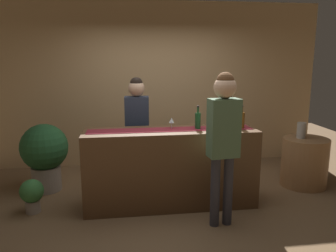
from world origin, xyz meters
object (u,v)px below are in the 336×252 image
object	(u,v)px
wine_glass_near_customer	(221,122)
potted_plant_small	(32,194)
wine_bottle_green	(198,120)
vase_on_side_table	(301,130)
wine_glass_mid_counter	(172,121)
wine_bottle_amber	(242,120)
round_side_table	(304,162)
bartender	(137,122)
customer_sipping	(224,132)
potted_plant_tall	(45,153)

from	to	relation	value
wine_glass_near_customer	potted_plant_small	size ratio (longest dim) A/B	0.33
wine_bottle_green	vase_on_side_table	bearing A→B (deg)	14.21
wine_bottle_green	wine_glass_near_customer	bearing A→B (deg)	-22.76
wine_glass_mid_counter	vase_on_side_table	distance (m)	2.08
wine_bottle_amber	round_side_table	world-z (taller)	wine_bottle_amber
wine_glass_near_customer	bartender	world-z (taller)	bartender
customer_sipping	potted_plant_small	size ratio (longest dim) A/B	4.11
wine_glass_near_customer	wine_bottle_green	bearing A→B (deg)	157.24
round_side_table	vase_on_side_table	world-z (taller)	vase_on_side_table
wine_bottle_green	round_side_table	world-z (taller)	wine_bottle_green
round_side_table	potted_plant_small	world-z (taller)	round_side_table
customer_sipping	vase_on_side_table	bearing A→B (deg)	28.42
potted_plant_small	round_side_table	bearing A→B (deg)	5.69
bartender	potted_plant_tall	distance (m)	1.43
bartender	wine_bottle_green	bearing A→B (deg)	145.87
potted_plant_tall	customer_sipping	bearing A→B (deg)	-31.56
customer_sipping	potted_plant_small	xyz separation A→B (m)	(-2.27, 0.64, -0.87)
bartender	round_side_table	size ratio (longest dim) A/B	2.25
customer_sipping	potted_plant_small	world-z (taller)	customer_sipping
customer_sipping	potted_plant_tall	world-z (taller)	customer_sipping
round_side_table	potted_plant_small	size ratio (longest dim) A/B	1.70
vase_on_side_table	wine_glass_mid_counter	bearing A→B (deg)	-169.71
wine_glass_mid_counter	potted_plant_tall	world-z (taller)	wine_glass_mid_counter
customer_sipping	round_side_table	distance (m)	2.06
wine_glass_near_customer	vase_on_side_table	xyz separation A→B (m)	(1.42, 0.55, -0.27)
vase_on_side_table	customer_sipping	bearing A→B (deg)	-145.57
wine_bottle_amber	wine_glass_near_customer	size ratio (longest dim) A/B	2.10
bartender	potted_plant_small	size ratio (longest dim) A/B	3.83
customer_sipping	vase_on_side_table	size ratio (longest dim) A/B	7.43
bartender	customer_sipping	distance (m)	1.51
wine_bottle_green	bartender	xyz separation A→B (m)	(-0.76, 0.58, -0.11)
round_side_table	potted_plant_small	distance (m)	3.92
wine_bottle_amber	vase_on_side_table	size ratio (longest dim) A/B	1.26
round_side_table	wine_glass_near_customer	bearing A→B (deg)	-161.06
bartender	round_side_table	xyz separation A→B (m)	(2.53, -0.18, -0.66)
wine_bottle_green	round_side_table	xyz separation A→B (m)	(1.77, 0.40, -0.77)
vase_on_side_table	potted_plant_small	distance (m)	3.89
wine_glass_mid_counter	vase_on_side_table	bearing A→B (deg)	10.29
potted_plant_tall	wine_glass_near_customer	bearing A→B (deg)	-20.03
bartender	potted_plant_tall	world-z (taller)	bartender
wine_glass_mid_counter	round_side_table	distance (m)	2.26
wine_bottle_amber	wine_glass_near_customer	world-z (taller)	wine_bottle_amber
bartender	round_side_table	distance (m)	2.62
customer_sipping	wine_glass_mid_counter	bearing A→B (deg)	118.88
wine_glass_mid_counter	vase_on_side_table	xyz separation A→B (m)	(2.03, 0.37, -0.27)
wine_bottle_amber	potted_plant_tall	size ratio (longest dim) A/B	0.30
wine_bottle_green	wine_glass_near_customer	xyz separation A→B (m)	(0.28, -0.12, -0.01)
wine_bottle_amber	bartender	distance (m)	1.47
wine_bottle_amber	potted_plant_small	world-z (taller)	wine_bottle_amber
bartender	wine_glass_near_customer	bearing A→B (deg)	149.33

